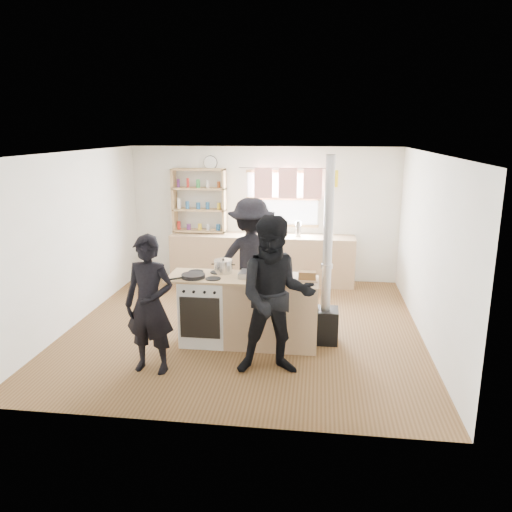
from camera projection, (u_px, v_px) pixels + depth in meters
name	position (u px, v px, depth m)	size (l,w,h in m)	color
ground	(245.00, 327.00, 7.29)	(5.00, 5.00, 0.01)	brown
back_counter	(262.00, 259.00, 9.31)	(3.40, 0.55, 0.90)	tan
shelving_unit	(199.00, 200.00, 9.31)	(1.00, 0.28, 1.20)	tan
thermos	(298.00, 229.00, 9.09)	(0.10, 0.10, 0.27)	silver
cooking_island	(249.00, 310.00, 6.63)	(1.97, 0.64, 0.93)	white
skillet_greens	(193.00, 276.00, 6.47)	(0.43, 0.43, 0.05)	black
roast_tray	(252.00, 274.00, 6.49)	(0.34, 0.29, 0.07)	silver
stockpot_stove	(223.00, 266.00, 6.68)	(0.25, 0.25, 0.20)	silver
stockpot_counter	(276.00, 269.00, 6.55)	(0.27, 0.27, 0.20)	silver
bread_board	(307.00, 277.00, 6.34)	(0.28, 0.20, 0.12)	tan
flue_heater	(326.00, 295.00, 6.63)	(0.35, 0.35, 2.50)	black
person_near_left	(150.00, 305.00, 5.79)	(0.60, 0.39, 1.65)	black
person_near_right	(276.00, 297.00, 5.71)	(0.91, 0.71, 1.88)	black
person_far	(251.00, 260.00, 7.42)	(1.19, 0.68, 1.84)	black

